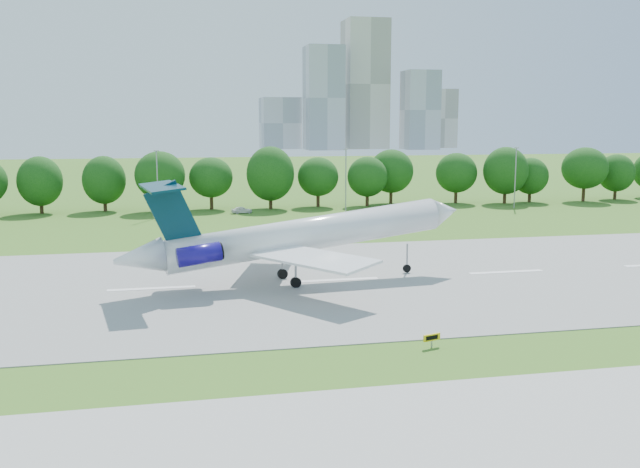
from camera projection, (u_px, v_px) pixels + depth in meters
The scene contains 10 objects.
ground at pixel (414, 352), 54.18m from camera, with size 600.00×600.00×0.00m, color #3B6A1C.
runway at pixel (338, 280), 78.33m from camera, with size 400.00×45.00×0.08m, color gray.
taxiway at pixel (530, 460), 36.77m from camera, with size 400.00×23.00×0.08m, color #ADADA8.
tree_line at pixel (261, 178), 142.12m from camera, with size 288.40×8.40×10.40m.
light_poles at pixel (254, 181), 131.92m from camera, with size 175.90×0.25×12.19m.
skyline at pixel (359, 100), 447.28m from camera, with size 127.00×52.00×80.00m.
airliner at pixel (290, 236), 76.12m from camera, with size 39.20×28.12×11.53m.
taxi_sign_centre at pixel (432, 338), 55.07m from camera, with size 1.51×0.62×1.07m.
service_vehicle_a at pixel (168, 216), 126.89m from camera, with size 1.44×4.13×1.36m, color white.
service_vehicle_b at pixel (242, 210), 135.17m from camera, with size 1.58×3.93×1.34m, color white.
Camera 1 is at (-17.72, -49.51, 17.35)m, focal length 40.00 mm.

